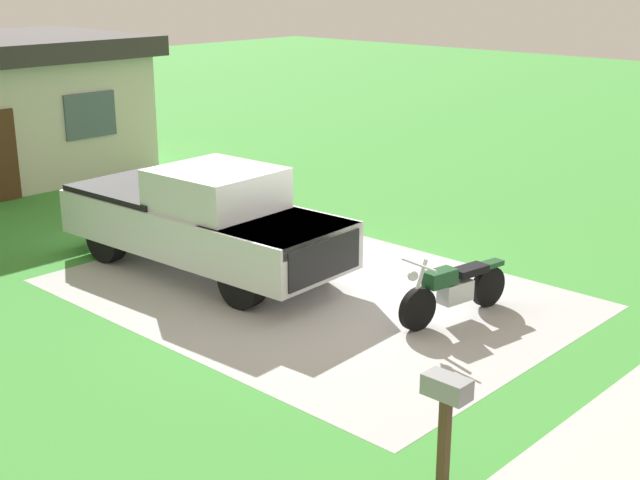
{
  "coord_description": "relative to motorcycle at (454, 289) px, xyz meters",
  "views": [
    {
      "loc": [
        -9.72,
        -9.24,
        5.15
      ],
      "look_at": [
        0.12,
        -0.02,
        0.9
      ],
      "focal_mm": 48.59,
      "sensor_mm": 36.0,
      "label": 1
    }
  ],
  "objects": [
    {
      "name": "mailbox",
      "position": [
        -3.85,
        -2.55,
        0.51
      ],
      "size": [
        0.26,
        0.48,
        1.26
      ],
      "color": "#4C3823",
      "rests_on": "ground"
    },
    {
      "name": "motorcycle",
      "position": [
        0.0,
        0.0,
        0.0
      ],
      "size": [
        2.2,
        0.73,
        1.09
      ],
      "color": "black",
      "rests_on": "ground"
    },
    {
      "name": "ground_plane",
      "position": [
        -0.69,
        2.28,
        -0.47
      ],
      "size": [
        80.0,
        80.0,
        0.0
      ],
      "primitive_type": "plane",
      "color": "#409339"
    },
    {
      "name": "pickup_truck",
      "position": [
        -1.19,
        4.57,
        0.48
      ],
      "size": [
        2.29,
        5.72,
        1.9
      ],
      "color": "black",
      "rests_on": "ground"
    },
    {
      "name": "driveway_pad",
      "position": [
        -0.69,
        2.28,
        -0.47
      ],
      "size": [
        5.99,
        8.15,
        0.01
      ],
      "primitive_type": "cube",
      "color": "#B0B0B0",
      "rests_on": "ground"
    }
  ]
}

